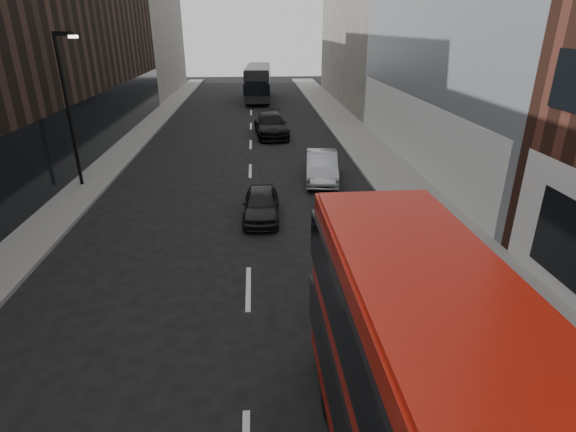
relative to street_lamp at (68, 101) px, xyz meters
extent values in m
cube|color=slate|center=(15.72, 7.00, -4.11)|extent=(3.00, 80.00, 0.15)
cube|color=slate|center=(0.22, 7.00, -4.11)|extent=(2.00, 80.00, 0.15)
cube|color=silver|center=(17.37, 3.00, -2.28)|extent=(0.35, 21.00, 3.80)
cube|color=#5F5A54|center=(19.72, 26.00, 4.82)|extent=(5.00, 24.00, 18.00)
cube|color=black|center=(-3.28, 12.00, 2.82)|extent=(5.00, 24.00, 14.00)
cube|color=#5F5A54|center=(-3.28, 34.00, 2.32)|extent=(5.00, 20.00, 13.00)
cylinder|color=black|center=(-0.08, 0.00, -0.53)|extent=(0.16, 0.16, 7.00)
cube|color=black|center=(0.32, 0.00, 2.87)|extent=(0.90, 0.15, 0.18)
cube|color=#FFF2CC|center=(0.72, 0.00, 2.75)|extent=(0.35, 0.22, 0.12)
cube|color=black|center=(10.99, -18.20, -0.93)|extent=(2.55, 10.42, 1.04)
cube|color=black|center=(10.95, -12.99, -2.39)|extent=(2.00, 0.10, 1.32)
cube|color=#AF170A|center=(10.99, -18.20, -0.01)|extent=(2.34, 9.96, 0.12)
cylinder|color=black|center=(9.94, -14.89, -3.71)|extent=(0.29, 0.94, 0.94)
cylinder|color=black|center=(11.99, -14.87, -3.71)|extent=(0.29, 0.94, 0.94)
cube|color=black|center=(9.02, 27.79, -2.29)|extent=(2.89, 10.78, 3.01)
cube|color=black|center=(9.02, 27.79, -2.48)|extent=(3.02, 10.83, 1.07)
cube|color=black|center=(8.78, 22.42, -2.34)|extent=(2.06, 0.17, 1.36)
cube|color=black|center=(9.26, 33.15, -2.34)|extent=(2.06, 0.17, 1.36)
cube|color=black|center=(9.02, 27.79, -0.75)|extent=(2.78, 10.35, 0.12)
cylinder|color=black|center=(8.11, 31.25, -3.70)|extent=(0.33, 0.98, 0.97)
cylinder|color=black|center=(10.23, 31.15, -3.70)|extent=(0.33, 0.98, 0.97)
cylinder|color=black|center=(7.81, 24.42, -3.70)|extent=(0.33, 0.98, 0.97)
cylinder|color=black|center=(9.93, 24.33, -3.70)|extent=(0.33, 0.98, 0.97)
imported|color=black|center=(8.72, -4.56, -3.56)|extent=(1.62, 3.68, 1.23)
imported|color=#9799A0|center=(11.90, 0.17, -3.45)|extent=(2.03, 4.59, 1.46)
imported|color=black|center=(9.70, 10.52, -3.40)|extent=(2.55, 5.54, 1.57)
camera|label=1|loc=(8.57, -21.77, 3.19)|focal=28.00mm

